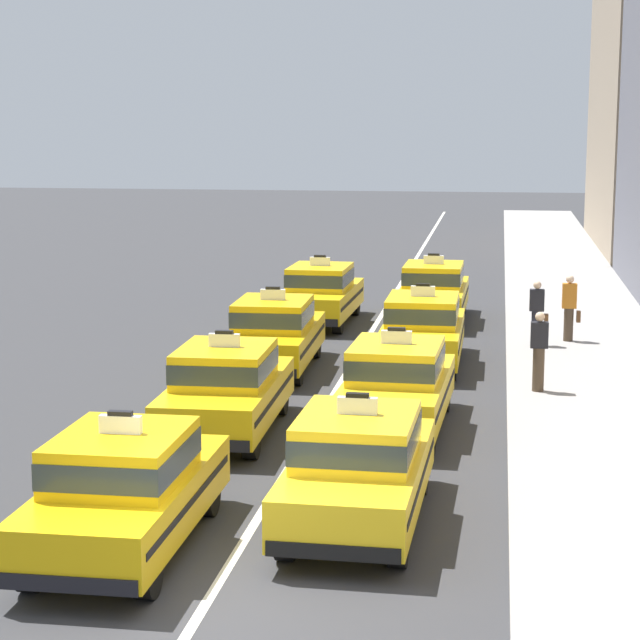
{
  "coord_description": "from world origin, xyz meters",
  "views": [
    {
      "loc": [
        3.37,
        -13.03,
        5.76
      ],
      "look_at": [
        -0.53,
        12.62,
        1.3
      ],
      "focal_mm": 66.59,
      "sensor_mm": 36.0,
      "label": 1
    }
  ],
  "objects_px": {
    "taxi_left_second": "(226,388)",
    "taxi_right_second": "(397,384)",
    "taxi_left_nearest": "(125,488)",
    "taxi_right_fourth": "(433,291)",
    "taxi_left_third": "(274,333)",
    "taxi_left_fourth": "(321,293)",
    "pedestrian_mid_block": "(539,351)",
    "taxi_right_third": "(423,329)",
    "pedestrian_by_storefront": "(570,308)",
    "taxi_right_nearest": "(358,466)",
    "pedestrian_far_corner": "(537,313)"
  },
  "relations": [
    {
      "from": "taxi_left_second",
      "to": "taxi_right_second",
      "type": "xyz_separation_m",
      "value": [
        3.05,
        0.77,
        0.0
      ]
    },
    {
      "from": "taxi_left_nearest",
      "to": "taxi_right_fourth",
      "type": "xyz_separation_m",
      "value": [
        3.03,
        18.8,
        0.0
      ]
    },
    {
      "from": "taxi_left_third",
      "to": "taxi_left_fourth",
      "type": "xyz_separation_m",
      "value": [
        0.12,
        6.33,
        0.0
      ]
    },
    {
      "from": "pedestrian_mid_block",
      "to": "taxi_right_third",
      "type": "bearing_deg",
      "value": 132.01
    },
    {
      "from": "taxi_right_third",
      "to": "pedestrian_mid_block",
      "type": "relative_size",
      "value": 2.75
    },
    {
      "from": "taxi_left_fourth",
      "to": "pedestrian_by_storefront",
      "type": "relative_size",
      "value": 2.74
    },
    {
      "from": "taxi_right_nearest",
      "to": "pedestrian_by_storefront",
      "type": "relative_size",
      "value": 2.74
    },
    {
      "from": "taxi_left_third",
      "to": "taxi_right_second",
      "type": "relative_size",
      "value": 1.0
    },
    {
      "from": "taxi_right_second",
      "to": "taxi_left_second",
      "type": "bearing_deg",
      "value": -165.81
    },
    {
      "from": "taxi_right_third",
      "to": "pedestrian_mid_block",
      "type": "bearing_deg",
      "value": -47.99
    },
    {
      "from": "taxi_left_second",
      "to": "taxi_left_third",
      "type": "height_order",
      "value": "same"
    },
    {
      "from": "taxi_right_second",
      "to": "pedestrian_by_storefront",
      "type": "bearing_deg",
      "value": 67.65
    },
    {
      "from": "taxi_left_fourth",
      "to": "taxi_right_fourth",
      "type": "distance_m",
      "value": 3.23
    },
    {
      "from": "taxi_right_fourth",
      "to": "pedestrian_mid_block",
      "type": "height_order",
      "value": "taxi_right_fourth"
    },
    {
      "from": "taxi_left_fourth",
      "to": "pedestrian_far_corner",
      "type": "bearing_deg",
      "value": -27.76
    },
    {
      "from": "taxi_right_nearest",
      "to": "taxi_right_third",
      "type": "xyz_separation_m",
      "value": [
        0.18,
        11.15,
        0.0
      ]
    },
    {
      "from": "taxi_right_fourth",
      "to": "pedestrian_by_storefront",
      "type": "relative_size",
      "value": 2.73
    },
    {
      "from": "taxi_left_fourth",
      "to": "pedestrian_mid_block",
      "type": "bearing_deg",
      "value": -54.66
    },
    {
      "from": "taxi_right_third",
      "to": "pedestrian_by_storefront",
      "type": "distance_m",
      "value": 4.56
    },
    {
      "from": "taxi_left_third",
      "to": "pedestrian_by_storefront",
      "type": "relative_size",
      "value": 2.74
    },
    {
      "from": "pedestrian_by_storefront",
      "to": "taxi_right_second",
      "type": "bearing_deg",
      "value": -112.35
    },
    {
      "from": "pedestrian_mid_block",
      "to": "pedestrian_far_corner",
      "type": "relative_size",
      "value": 1.03
    },
    {
      "from": "taxi_left_fourth",
      "to": "taxi_right_fourth",
      "type": "relative_size",
      "value": 1.0
    },
    {
      "from": "pedestrian_by_storefront",
      "to": "pedestrian_far_corner",
      "type": "height_order",
      "value": "pedestrian_by_storefront"
    },
    {
      "from": "taxi_left_nearest",
      "to": "taxi_left_third",
      "type": "distance_m",
      "value": 11.61
    },
    {
      "from": "taxi_left_third",
      "to": "taxi_right_second",
      "type": "xyz_separation_m",
      "value": [
        3.24,
        -4.84,
        0.0
      ]
    },
    {
      "from": "taxi_right_third",
      "to": "pedestrian_mid_block",
      "type": "height_order",
      "value": "taxi_right_third"
    },
    {
      "from": "taxi_right_fourth",
      "to": "pedestrian_far_corner",
      "type": "height_order",
      "value": "taxi_right_fourth"
    },
    {
      "from": "pedestrian_mid_block",
      "to": "pedestrian_by_storefront",
      "type": "height_order",
      "value": "pedestrian_by_storefront"
    },
    {
      "from": "taxi_left_second",
      "to": "taxi_right_nearest",
      "type": "xyz_separation_m",
      "value": [
        2.96,
        -4.51,
        0.0
      ]
    },
    {
      "from": "taxi_left_third",
      "to": "taxi_right_second",
      "type": "bearing_deg",
      "value": -56.22
    },
    {
      "from": "taxi_left_third",
      "to": "taxi_right_third",
      "type": "distance_m",
      "value": 3.49
    },
    {
      "from": "taxi_left_nearest",
      "to": "taxi_right_fourth",
      "type": "bearing_deg",
      "value": 80.83
    },
    {
      "from": "pedestrian_mid_block",
      "to": "taxi_left_second",
      "type": "bearing_deg",
      "value": -146.62
    },
    {
      "from": "taxi_left_third",
      "to": "taxi_right_nearest",
      "type": "relative_size",
      "value": 1.0
    },
    {
      "from": "taxi_left_fourth",
      "to": "taxi_right_nearest",
      "type": "bearing_deg",
      "value": -79.57
    },
    {
      "from": "taxi_right_third",
      "to": "taxi_left_second",
      "type": "bearing_deg",
      "value": -115.34
    },
    {
      "from": "taxi_left_second",
      "to": "pedestrian_mid_block",
      "type": "distance_m",
      "value": 6.86
    },
    {
      "from": "taxi_left_fourth",
      "to": "taxi_right_second",
      "type": "relative_size",
      "value": 1.0
    },
    {
      "from": "taxi_right_nearest",
      "to": "taxi_right_third",
      "type": "height_order",
      "value": "same"
    },
    {
      "from": "taxi_right_third",
      "to": "taxi_right_fourth",
      "type": "xyz_separation_m",
      "value": [
        -0.1,
        6.16,
        0.0
      ]
    },
    {
      "from": "taxi_left_fourth",
      "to": "taxi_right_third",
      "type": "height_order",
      "value": "same"
    },
    {
      "from": "taxi_left_second",
      "to": "taxi_right_second",
      "type": "distance_m",
      "value": 3.15
    },
    {
      "from": "taxi_left_second",
      "to": "taxi_right_nearest",
      "type": "height_order",
      "value": "same"
    },
    {
      "from": "taxi_left_nearest",
      "to": "taxi_right_fourth",
      "type": "relative_size",
      "value": 1.0
    },
    {
      "from": "taxi_left_third",
      "to": "pedestrian_far_corner",
      "type": "bearing_deg",
      "value": 28.17
    },
    {
      "from": "taxi_right_second",
      "to": "pedestrian_far_corner",
      "type": "relative_size",
      "value": 2.86
    },
    {
      "from": "taxi_right_second",
      "to": "taxi_right_third",
      "type": "distance_m",
      "value": 5.87
    },
    {
      "from": "taxi_right_nearest",
      "to": "taxi_left_fourth",
      "type": "bearing_deg",
      "value": 100.43
    },
    {
      "from": "taxi_left_second",
      "to": "pedestrian_by_storefront",
      "type": "height_order",
      "value": "taxi_left_second"
    }
  ]
}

